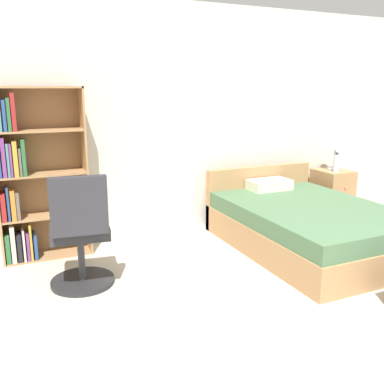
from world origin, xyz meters
name	(u,v)px	position (x,y,z in m)	size (l,w,h in m)	color
wall_back	(199,120)	(0.00, 3.23, 1.30)	(9.00, 0.06, 2.60)	silver
bookshelf	(30,178)	(-1.94, 2.97, 0.82)	(0.85, 0.29, 1.69)	#AD7F51
bed	(306,224)	(0.74, 2.10, 0.25)	(1.45, 2.05, 0.73)	#AD7F51
office_chair	(80,236)	(-1.63, 2.09, 0.47)	(0.55, 0.62, 1.01)	#232326
nightstand	(332,193)	(1.81, 2.90, 0.31)	(0.41, 0.48, 0.62)	#AD7F51
table_lamp	(336,142)	(1.83, 2.92, 0.98)	(0.28, 0.28, 0.47)	#B2B2B7
water_bottle	(336,163)	(1.74, 2.78, 0.74)	(0.06, 0.06, 0.25)	silver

